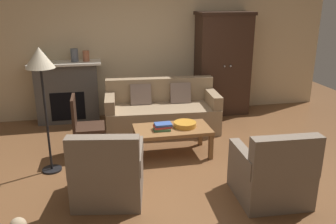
{
  "coord_description": "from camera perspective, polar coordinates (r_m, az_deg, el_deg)",
  "views": [
    {
      "loc": [
        -1.05,
        -4.26,
        2.26
      ],
      "look_at": [
        0.02,
        0.81,
        0.55
      ],
      "focal_mm": 38.12,
      "sensor_mm": 36.0,
      "label": 1
    }
  ],
  "objects": [
    {
      "name": "coffee_table",
      "position": [
        5.2,
        0.68,
        -3.12
      ],
      "size": [
        1.1,
        0.6,
        0.42
      ],
      "color": "olive",
      "rests_on": "ground"
    },
    {
      "name": "side_chair_wooden",
      "position": [
        5.28,
        -13.5,
        -1.61
      ],
      "size": [
        0.45,
        0.45,
        0.9
      ],
      "color": "#382319",
      "rests_on": "ground"
    },
    {
      "name": "back_wall",
      "position": [
        6.95,
        -3.2,
        11.12
      ],
      "size": [
        7.2,
        0.1,
        2.8
      ],
      "primitive_type": "cube",
      "color": "beige",
      "rests_on": "ground"
    },
    {
      "name": "armoire",
      "position": [
        7.05,
        8.7,
        7.62
      ],
      "size": [
        1.06,
        0.57,
        1.96
      ],
      "color": "#382319",
      "rests_on": "ground"
    },
    {
      "name": "couch",
      "position": [
        6.21,
        -1.0,
        0.01
      ],
      "size": [
        1.97,
        0.98,
        0.86
      ],
      "color": "#937A5B",
      "rests_on": "ground"
    },
    {
      "name": "fruit_bowl",
      "position": [
        5.22,
        2.73,
        -2.0
      ],
      "size": [
        0.33,
        0.33,
        0.07
      ],
      "primitive_type": "cylinder",
      "color": "orange",
      "rests_on": "coffee_table"
    },
    {
      "name": "mantel_vase_jade",
      "position": [
        6.69,
        -19.53,
        8.1
      ],
      "size": [
        0.14,
        0.14,
        0.16
      ],
      "primitive_type": "cylinder",
      "color": "slate",
      "rests_on": "fireplace"
    },
    {
      "name": "mantel_vase_slate",
      "position": [
        6.63,
        -14.72,
        8.78
      ],
      "size": [
        0.13,
        0.13,
        0.23
      ],
      "primitive_type": "cylinder",
      "color": "#565B66",
      "rests_on": "fireplace"
    },
    {
      "name": "ground_plane",
      "position": [
        4.94,
        1.72,
        -9.0
      ],
      "size": [
        9.6,
        9.6,
        0.0
      ],
      "primitive_type": "plane",
      "color": "brown"
    },
    {
      "name": "mantel_vase_terracotta",
      "position": [
        6.63,
        -12.97,
        8.72
      ],
      "size": [
        0.11,
        0.11,
        0.19
      ],
      "primitive_type": "cylinder",
      "color": "#A86042",
      "rests_on": "fireplace"
    },
    {
      "name": "floor_lamp",
      "position": [
        4.68,
        -19.75,
        7.04
      ],
      "size": [
        0.36,
        0.36,
        1.66
      ],
      "color": "black",
      "rests_on": "ground"
    },
    {
      "name": "armchair_near_right",
      "position": [
        4.28,
        16.29,
        -9.56
      ],
      "size": [
        0.81,
        0.81,
        0.88
      ],
      "color": "#756656",
      "rests_on": "ground"
    },
    {
      "name": "book_stack",
      "position": [
        5.09,
        -0.9,
        -2.36
      ],
      "size": [
        0.27,
        0.19,
        0.1
      ],
      "color": "#427A4C",
      "rests_on": "coffee_table"
    },
    {
      "name": "fireplace",
      "position": [
        6.79,
        -15.78,
        3.14
      ],
      "size": [
        1.26,
        0.48,
        1.12
      ],
      "color": "#4C4947",
      "rests_on": "ground"
    },
    {
      "name": "armchair_near_left",
      "position": [
        4.18,
        -9.54,
        -9.78
      ],
      "size": [
        0.89,
        0.89,
        0.88
      ],
      "color": "#756656",
      "rests_on": "ground"
    }
  ]
}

